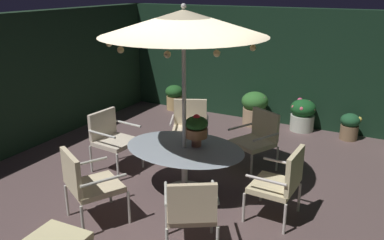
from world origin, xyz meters
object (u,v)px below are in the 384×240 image
patio_dining_table (184,155)px  potted_plant_back_center (255,107)px  patio_chair_north (190,124)px  patio_chair_northeast (111,136)px  patio_umbrella (184,23)px  patio_chair_south (282,180)px  patio_chair_east (87,182)px  patio_chair_southwest (257,136)px  potted_plant_right_near (350,126)px  potted_plant_front_corner (174,96)px  patio_chair_southeast (191,209)px  ottoman_footrest (59,240)px  potted_plant_right_far (303,114)px  centerpiece_planter (196,128)px

patio_dining_table → potted_plant_back_center: (-0.12, 3.31, -0.20)m
patio_chair_north → patio_chair_northeast: (-0.81, -1.17, 0.03)m
patio_dining_table → patio_umbrella: size_ratio=0.66×
patio_chair_south → patio_chair_north: bearing=146.5°
potted_plant_back_center → patio_chair_east: bearing=-97.0°
patio_chair_north → patio_chair_southwest: bearing=-0.7°
patio_chair_southwest → patio_chair_north: bearing=179.3°
patio_chair_south → potted_plant_right_near: (0.38, 3.42, -0.27)m
patio_umbrella → potted_plant_front_corner: bearing=122.6°
patio_chair_northeast → patio_chair_southeast: patio_chair_northeast is taller
patio_chair_north → patio_chair_southeast: patio_chair_north is taller
patio_chair_northeast → patio_chair_southeast: size_ratio=1.01×
ottoman_footrest → potted_plant_right_far: (1.27, 5.52, 0.02)m
patio_umbrella → patio_chair_southeast: 2.35m
patio_chair_southeast → ottoman_footrest: size_ratio=1.54×
patio_dining_table → centerpiece_planter: (0.13, 0.12, 0.40)m
patio_chair_south → ottoman_footrest: (-1.83, -2.01, -0.23)m
patio_dining_table → potted_plant_back_center: potted_plant_back_center is taller
patio_chair_south → potted_plant_front_corner: size_ratio=1.65×
ottoman_footrest → potted_plant_right_near: potted_plant_right_near is taller
patio_chair_north → potted_plant_right_near: size_ratio=1.82×
ottoman_footrest → patio_chair_east: bearing=110.3°
potted_plant_back_center → patio_chair_north: bearing=-103.8°
ottoman_footrest → potted_plant_right_near: size_ratio=1.18×
patio_chair_south → potted_plant_right_near: size_ratio=1.87×
patio_chair_northeast → patio_chair_east: size_ratio=0.97×
patio_chair_east → potted_plant_front_corner: (-1.53, 4.75, -0.25)m
patio_chair_southeast → potted_plant_back_center: 4.62m
patio_umbrella → potted_plant_right_near: (1.82, 3.36, -2.15)m
patio_chair_northeast → potted_plant_right_far: 4.05m
centerpiece_planter → potted_plant_right_far: centerpiece_planter is taller
patio_chair_east → patio_chair_southeast: bearing=2.3°
patio_chair_north → potted_plant_right_far: (1.50, 2.14, -0.20)m
centerpiece_planter → patio_chair_north: 1.47m
patio_chair_northeast → patio_chair_southwest: 2.38m
patio_chair_south → ottoman_footrest: patio_chair_south is taller
patio_dining_table → patio_chair_north: bearing=115.3°
patio_umbrella → patio_chair_northeast: patio_umbrella is taller
ottoman_footrest → patio_chair_north: bearing=93.9°
potted_plant_back_center → patio_chair_south: bearing=-65.2°
patio_chair_north → patio_chair_northeast: size_ratio=0.99×
patio_chair_east → potted_plant_front_corner: 5.00m
patio_chair_south → patio_chair_east: bearing=-150.3°
patio_chair_east → patio_chair_southeast: size_ratio=1.04×
centerpiece_planter → patio_chair_southeast: (0.63, -1.33, -0.42)m
patio_umbrella → potted_plant_right_near: size_ratio=5.11×
patio_chair_north → potted_plant_front_corner: patio_chair_north is taller
patio_chair_south → potted_plant_front_corner: bearing=136.0°
centerpiece_planter → patio_chair_southwest: centerpiece_planter is taller
patio_chair_east → patio_chair_north: bearing=88.5°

